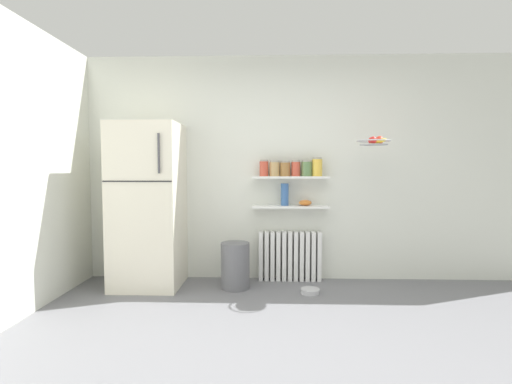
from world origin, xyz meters
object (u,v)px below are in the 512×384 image
(storage_jar_4, at_px, (306,168))
(storage_jar_5, at_px, (317,167))
(refrigerator, at_px, (148,205))
(shelf_bowl, at_px, (305,203))
(storage_jar_3, at_px, (296,168))
(radiator, at_px, (290,256))
(storage_jar_0, at_px, (264,168))
(pet_food_bowl, at_px, (310,291))
(hanging_fruit_basket, at_px, (375,141))
(storage_jar_1, at_px, (275,169))
(trash_bin, at_px, (235,265))
(vase, at_px, (285,194))
(storage_jar_2, at_px, (285,169))

(storage_jar_4, relative_size, storage_jar_5, 0.86)
(refrigerator, height_order, shelf_bowl, refrigerator)
(storage_jar_3, distance_m, storage_jar_5, 0.24)
(radiator, height_order, storage_jar_3, storage_jar_3)
(storage_jar_0, height_order, pet_food_bowl, storage_jar_0)
(shelf_bowl, xyz_separation_m, hanging_fruit_basket, (0.69, -0.31, 0.67))
(refrigerator, distance_m, storage_jar_5, 1.94)
(storage_jar_1, bearing_deg, trash_bin, -146.02)
(vase, bearing_deg, refrigerator, -171.37)
(storage_jar_1, height_order, trash_bin, storage_jar_1)
(storage_jar_3, relative_size, pet_food_bowl, 0.92)
(storage_jar_2, distance_m, shelf_bowl, 0.45)
(vase, bearing_deg, storage_jar_2, 0.00)
(storage_jar_1, relative_size, hanging_fruit_basket, 0.51)
(radiator, relative_size, storage_jar_3, 3.97)
(refrigerator, height_order, pet_food_bowl, refrigerator)
(vase, bearing_deg, shelf_bowl, 0.00)
(vase, bearing_deg, storage_jar_3, 0.00)
(refrigerator, height_order, storage_jar_1, refrigerator)
(shelf_bowl, bearing_deg, pet_food_bowl, -87.79)
(radiator, xyz_separation_m, trash_bin, (-0.61, -0.32, -0.04))
(storage_jar_4, height_order, pet_food_bowl, storage_jar_4)
(radiator, distance_m, storage_jar_2, 1.02)
(storage_jar_1, bearing_deg, shelf_bowl, 0.00)
(refrigerator, bearing_deg, hanging_fruit_basket, -1.91)
(pet_food_bowl, bearing_deg, storage_jar_5, 75.46)
(storage_jar_0, bearing_deg, storage_jar_4, -0.00)
(trash_bin, bearing_deg, storage_jar_3, 23.29)
(storage_jar_2, distance_m, storage_jar_4, 0.24)
(storage_jar_1, xyz_separation_m, vase, (0.12, 0.00, -0.30))
(storage_jar_5, bearing_deg, radiator, 174.33)
(storage_jar_5, bearing_deg, hanging_fruit_basket, -29.09)
(storage_jar_4, bearing_deg, trash_bin, -159.97)
(storage_jar_0, height_order, storage_jar_5, storage_jar_5)
(storage_jar_3, distance_m, trash_bin, 1.28)
(refrigerator, bearing_deg, radiator, 9.35)
(refrigerator, relative_size, hanging_fruit_basket, 5.11)
(refrigerator, relative_size, storage_jar_4, 9.79)
(storage_jar_5, bearing_deg, refrigerator, -173.04)
(storage_jar_1, relative_size, shelf_bowl, 1.22)
(refrigerator, distance_m, storage_jar_0, 1.35)
(refrigerator, relative_size, storage_jar_0, 9.52)
(shelf_bowl, bearing_deg, radiator, 170.03)
(refrigerator, distance_m, vase, 1.53)
(pet_food_bowl, bearing_deg, storage_jar_2, 119.30)
(storage_jar_2, xyz_separation_m, trash_bin, (-0.55, -0.29, -1.05))
(radiator, distance_m, storage_jar_3, 1.02)
(vase, distance_m, trash_bin, 0.97)
(pet_food_bowl, bearing_deg, vase, 119.63)
(storage_jar_5, bearing_deg, storage_jar_3, 180.00)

